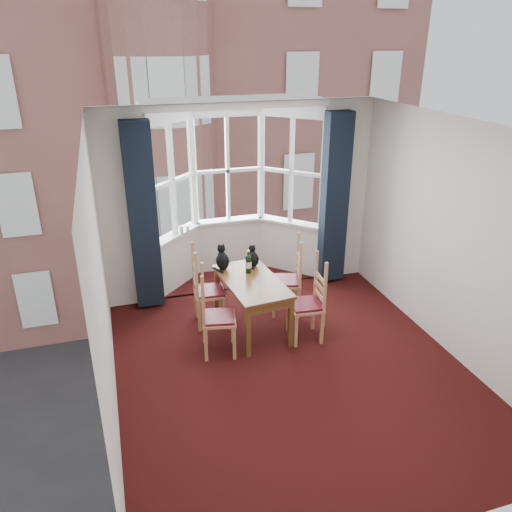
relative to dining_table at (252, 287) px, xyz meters
name	(u,v)px	position (x,y,z in m)	size (l,w,h in m)	color
floor	(293,371)	(0.19, -1.04, -0.62)	(4.50, 4.50, 0.00)	black
ceiling	(301,129)	(0.19, -1.04, 2.18)	(4.50, 4.50, 0.00)	white
wall_left	(101,288)	(-1.81, -1.04, 0.78)	(4.50, 4.50, 0.00)	silver
wall_right	(456,242)	(2.19, -1.04, 0.78)	(4.50, 4.50, 0.00)	silver
wall_near	(418,396)	(0.19, -3.29, 0.78)	(4.00, 4.00, 0.00)	silver
wall_back_pier_left	(124,212)	(-1.46, 1.21, 0.78)	(0.70, 0.12, 2.80)	silver
wall_back_pier_right	(343,192)	(1.84, 1.21, 0.78)	(0.70, 0.12, 2.80)	silver
bay_window	(232,192)	(0.19, 1.71, 0.78)	(2.76, 0.94, 2.80)	white
curtain_left	(143,218)	(-1.23, 1.03, 0.73)	(0.38, 0.22, 2.60)	black
curtain_right	(335,200)	(1.61, 1.03, 0.73)	(0.38, 0.22, 2.60)	black
dining_table	(252,287)	(0.00, 0.00, 0.00)	(0.80, 1.32, 0.72)	brown
chair_left_near	(211,319)	(-0.62, -0.39, -0.15)	(0.47, 0.49, 0.92)	tan
chair_left_far	(203,293)	(-0.59, 0.31, -0.15)	(0.43, 0.45, 0.92)	tan
chair_right_near	(312,305)	(0.68, -0.43, -0.15)	(0.44, 0.45, 0.92)	tan
chair_right_far	(292,282)	(0.67, 0.27, -0.15)	(0.50, 0.51, 0.92)	tan
cat_left	(222,259)	(-0.28, 0.46, 0.23)	(0.19, 0.26, 0.34)	black
cat_right	(253,258)	(0.15, 0.43, 0.21)	(0.17, 0.23, 0.29)	black
wine_bottle	(248,263)	(0.02, 0.22, 0.24)	(0.08, 0.08, 0.32)	black
candle_tall	(181,229)	(-0.65, 1.56, 0.31)	(0.06, 0.06, 0.12)	white
candle_short	(188,229)	(-0.55, 1.59, 0.29)	(0.06, 0.06, 0.10)	white
street	(134,180)	(0.19, 31.21, -6.62)	(80.00, 80.00, 0.00)	#333335
tenement_building	(152,99)	(0.19, 12.97, 0.97)	(18.40, 7.80, 15.20)	#9A5A4F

